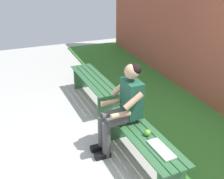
# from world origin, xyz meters

# --- Properties ---
(ground_plane) EXTENTS (10.00, 7.00, 0.04)m
(ground_plane) POSITION_xyz_m (0.97, 1.00, -0.02)
(ground_plane) COLOR #B2B2AD
(grass_strip) EXTENTS (9.00, 1.84, 0.03)m
(grass_strip) POSITION_xyz_m (0.97, -1.28, 0.01)
(grass_strip) COLOR #387A2D
(grass_strip) RESTS_ON ground
(bench_near) EXTENTS (1.53, 0.47, 0.47)m
(bench_near) POSITION_xyz_m (0.00, -0.00, 0.35)
(bench_near) COLOR #2D6038
(bench_near) RESTS_ON ground
(bench_far) EXTENTS (1.57, 0.48, 0.47)m
(bench_far) POSITION_xyz_m (1.94, -0.00, 0.35)
(bench_far) COLOR #2D6038
(bench_far) RESTS_ON ground
(person_seated) EXTENTS (0.50, 0.69, 1.27)m
(person_seated) POSITION_xyz_m (0.39, 0.10, 0.70)
(person_seated) COLOR #1E513D
(person_seated) RESTS_ON ground
(apple) EXTENTS (0.08, 0.08, 0.08)m
(apple) POSITION_xyz_m (-0.05, -0.03, 0.51)
(apple) COLOR #72B738
(apple) RESTS_ON bench_near
(book_open) EXTENTS (0.42, 0.17, 0.02)m
(book_open) POSITION_xyz_m (-0.37, -0.04, 0.48)
(book_open) COLOR white
(book_open) RESTS_ON bench_near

